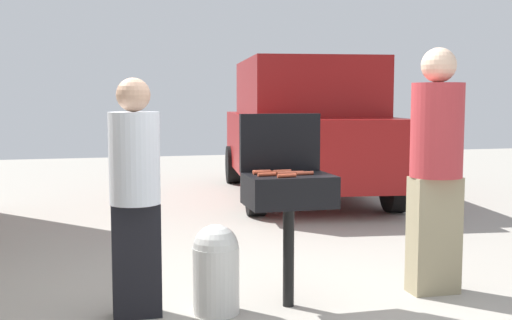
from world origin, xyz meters
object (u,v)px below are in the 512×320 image
object	(u,v)px
hot_dog_0	(287,173)
hot_dog_8	(267,174)
hot_dog_1	(294,173)
hot_dog_3	(262,172)
hot_dog_6	(305,173)
parked_minivan	(303,128)
person_right	(436,162)
propane_tank	(216,267)
person_left	(135,189)
hot_dog_7	(262,172)
hot_dog_5	(280,172)
bbq_grill	(289,195)
hot_dog_2	(287,176)
hot_dog_4	(282,171)

from	to	relation	value
hot_dog_0	hot_dog_8	xyz separation A→B (m)	(-0.15, -0.02, 0.00)
hot_dog_1	hot_dog_3	distance (m)	0.23
hot_dog_6	parked_minivan	distance (m)	5.09
person_right	propane_tank	bearing A→B (deg)	-3.19
hot_dog_1	hot_dog_0	bearing A→B (deg)	-156.87
hot_dog_8	person_left	bearing A→B (deg)	173.27
hot_dog_7	hot_dog_8	world-z (taller)	same
hot_dog_3	hot_dog_5	xyz separation A→B (m)	(0.13, -0.02, 0.00)
propane_tank	hot_dog_1	bearing A→B (deg)	1.01
parked_minivan	hot_dog_7	bearing A→B (deg)	75.03
parked_minivan	bbq_grill	bearing A→B (deg)	77.27
hot_dog_2	hot_dog_7	bearing A→B (deg)	111.84
propane_tank	person_right	world-z (taller)	person_right
hot_dog_0	hot_dog_1	world-z (taller)	same
hot_dog_4	person_right	bearing A→B (deg)	-2.77
person_left	hot_dog_2	bearing A→B (deg)	-14.71
hot_dog_6	hot_dog_3	bearing A→B (deg)	158.08
hot_dog_3	hot_dog_8	xyz separation A→B (m)	(0.00, -0.12, 0.00)
hot_dog_6	person_right	xyz separation A→B (m)	(1.06, 0.08, 0.05)
hot_dog_1	hot_dog_3	world-z (taller)	same
bbq_grill	hot_dog_0	size ratio (longest dim) A/B	7.25
hot_dog_8	hot_dog_3	bearing A→B (deg)	91.13
person_right	hot_dog_2	bearing A→B (deg)	3.68
bbq_grill	hot_dog_8	world-z (taller)	hot_dog_8
hot_dog_2	hot_dog_7	size ratio (longest dim) A/B	1.00
hot_dog_1	parked_minivan	xyz separation A→B (m)	(1.66, 4.79, 0.07)
hot_dog_1	person_left	world-z (taller)	person_left
hot_dog_1	propane_tank	xyz separation A→B (m)	(-0.56, -0.01, -0.63)
hot_dog_3	person_right	distance (m)	1.34
person_right	parked_minivan	size ratio (longest dim) A/B	0.40
propane_tank	parked_minivan	world-z (taller)	parked_minivan
hot_dog_4	hot_dog_8	bearing A→B (deg)	-136.46
hot_dog_1	hot_dog_4	size ratio (longest dim) A/B	1.00
parked_minivan	hot_dog_6	bearing A→B (deg)	78.50
hot_dog_5	propane_tank	size ratio (longest dim) A/B	0.21
hot_dog_0	parked_minivan	xyz separation A→B (m)	(1.72, 4.82, 0.07)
hot_dog_7	person_left	bearing A→B (deg)	-176.00
hot_dog_0	propane_tank	size ratio (longest dim) A/B	0.21
hot_dog_8	parked_minivan	xyz separation A→B (m)	(1.87, 4.84, 0.07)
hot_dog_2	hot_dog_5	xyz separation A→B (m)	(0.01, 0.19, 0.00)
hot_dog_2	person_right	world-z (taller)	person_right
hot_dog_7	propane_tank	bearing A→B (deg)	-160.05
hot_dog_2	hot_dog_8	world-z (taller)	same
hot_dog_5	person_right	size ratio (longest dim) A/B	0.07
hot_dog_1	hot_dog_5	world-z (taller)	same
bbq_grill	hot_dog_3	bearing A→B (deg)	160.20
hot_dog_2	hot_dog_4	xyz separation A→B (m)	(0.04, 0.24, 0.00)
hot_dog_4	hot_dog_8	xyz separation A→B (m)	(-0.15, -0.15, 0.00)
person_left	hot_dog_0	bearing A→B (deg)	-7.96
hot_dog_1	propane_tank	world-z (taller)	hot_dog_1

